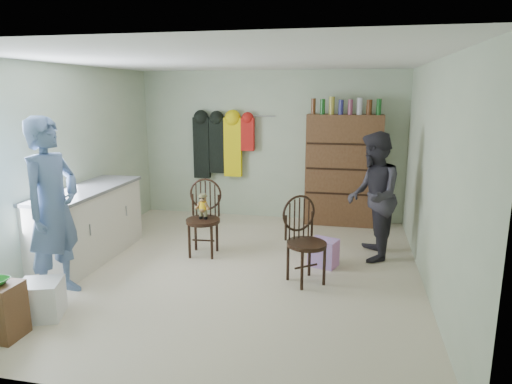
% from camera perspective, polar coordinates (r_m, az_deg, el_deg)
% --- Properties ---
extents(ground_plane, '(5.00, 5.00, 0.00)m').
position_cam_1_polar(ground_plane, '(5.75, -2.90, -9.60)').
color(ground_plane, beige).
rests_on(ground_plane, ground).
extents(room_walls, '(5.00, 5.00, 5.00)m').
position_cam_1_polar(room_walls, '(5.87, -1.72, 6.80)').
color(room_walls, beige).
rests_on(room_walls, ground).
extents(counter, '(0.64, 1.86, 0.94)m').
position_cam_1_polar(counter, '(6.36, -20.22, -3.69)').
color(counter, silver).
rests_on(counter, ground).
extents(stool, '(0.36, 0.30, 0.51)m').
position_cam_1_polar(stool, '(4.76, -29.31, -12.82)').
color(stool, brown).
rests_on(stool, ground).
extents(plastic_tub, '(0.48, 0.47, 0.36)m').
position_cam_1_polar(plastic_tub, '(5.01, -25.27, -12.06)').
color(plastic_tub, white).
rests_on(plastic_tub, ground).
extents(chair_front, '(0.48, 0.48, 1.02)m').
position_cam_1_polar(chair_front, '(6.14, -6.55, -2.62)').
color(chair_front, black).
rests_on(chair_front, ground).
extents(chair_far, '(0.62, 0.62, 1.00)m').
position_cam_1_polar(chair_far, '(5.25, 6.00, -5.57)').
color(chair_far, black).
rests_on(chair_far, ground).
extents(striped_bag, '(0.40, 0.35, 0.35)m').
position_cam_1_polar(striped_bag, '(5.85, 8.45, -7.51)').
color(striped_bag, pink).
rests_on(striped_bag, ground).
extents(person_left, '(0.52, 0.74, 1.92)m').
position_cam_1_polar(person_left, '(5.19, -24.07, -1.97)').
color(person_left, slate).
rests_on(person_left, ground).
extents(person_right, '(0.66, 0.83, 1.67)m').
position_cam_1_polar(person_right, '(6.06, 14.41, -0.55)').
color(person_right, '#2D2B33').
rests_on(person_right, ground).
extents(dresser, '(1.20, 0.39, 2.08)m').
position_cam_1_polar(dresser, '(7.54, 10.84, 2.78)').
color(dresser, brown).
rests_on(dresser, ground).
extents(coat_rack, '(1.42, 0.12, 1.09)m').
position_cam_1_polar(coat_rack, '(7.89, -4.37, 5.85)').
color(coat_rack, '#99999E').
rests_on(coat_rack, ground).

